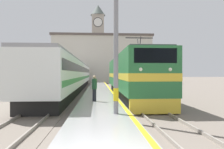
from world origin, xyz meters
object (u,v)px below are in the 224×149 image
person_on_platform (94,88)px  catenary_mast (118,25)px  clock_tower (98,41)px  locomotive_train (130,76)px  passenger_train (73,75)px

person_on_platform → catenary_mast: bearing=-75.7°
catenary_mast → person_on_platform: size_ratio=4.75×
clock_tower → catenary_mast: bearing=-89.1°
person_on_platform → locomotive_train: bearing=60.2°
passenger_train → locomotive_train: bearing=-54.6°
locomotive_train → catenary_mast: size_ratio=2.23×
person_on_platform → clock_tower: (0.34, 45.90, 10.03)m
passenger_train → clock_tower: size_ratio=1.75×
catenary_mast → passenger_train: bearing=102.3°
locomotive_train → person_on_platform: bearing=-119.8°
passenger_train → catenary_mast: (4.20, -19.22, 2.51)m
passenger_train → person_on_platform: (3.03, -14.62, -0.73)m
clock_tower → passenger_train: bearing=-96.2°
passenger_train → clock_tower: (3.38, 31.28, 9.30)m
locomotive_train → clock_tower: bearing=94.2°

